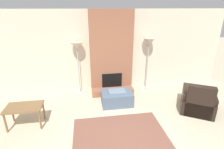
# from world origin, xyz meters

# --- Properties ---
(wall_back) EXTENTS (7.84, 0.06, 2.60)m
(wall_back) POSITION_xyz_m (0.00, 3.07, 1.30)
(wall_back) COLOR beige
(wall_back) RESTS_ON ground_plane
(fireplace) EXTENTS (1.33, 0.72, 2.60)m
(fireplace) POSITION_xyz_m (0.00, 2.81, 1.23)
(fireplace) COLOR #935B42
(fireplace) RESTS_ON ground_plane
(ottoman) EXTENTS (0.87, 0.60, 0.43)m
(ottoman) POSITION_xyz_m (0.02, 1.87, 0.20)
(ottoman) COLOR slate
(ottoman) RESTS_ON ground_plane
(armchair) EXTENTS (1.21, 1.28, 0.86)m
(armchair) POSITION_xyz_m (2.12, 1.20, 0.26)
(armchair) COLOR black
(armchair) RESTS_ON ground_plane
(side_table) EXTENTS (0.81, 0.49, 0.51)m
(side_table) POSITION_xyz_m (-2.28, 1.24, 0.44)
(side_table) COLOR brown
(side_table) RESTS_ON ground_plane
(floor_lamp_left) EXTENTS (0.39, 0.39, 1.67)m
(floor_lamp_left) POSITION_xyz_m (-1.05, 2.80, 1.48)
(floor_lamp_left) COLOR #ADADB2
(floor_lamp_left) RESTS_ON ground_plane
(floor_lamp_right) EXTENTS (0.39, 0.39, 1.73)m
(floor_lamp_right) POSITION_xyz_m (1.23, 2.80, 1.53)
(floor_lamp_right) COLOR #ADADB2
(floor_lamp_right) RESTS_ON ground_plane
(area_rug) EXTENTS (2.05, 1.45, 0.01)m
(area_rug) POSITION_xyz_m (-0.15, 0.54, 0.01)
(area_rug) COLOR brown
(area_rug) RESTS_ON ground_plane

